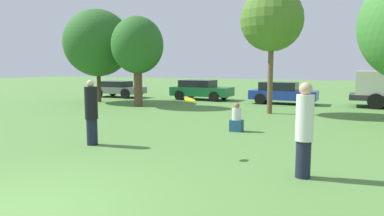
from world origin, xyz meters
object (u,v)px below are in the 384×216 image
(person_thrower, at_px, (91,112))
(parked_car_blue, at_px, (282,93))
(tree_2, at_px, (272,20))
(person_catcher, at_px, (304,130))
(frisbee, at_px, (190,100))
(tree_0, at_px, (98,43))
(parked_car_green, at_px, (201,89))
(tree_1, at_px, (137,46))
(bystander_sitting, at_px, (237,120))
(parked_car_grey, at_px, (118,88))

(person_thrower, distance_m, parked_car_blue, 14.06)
(person_thrower, relative_size, tree_2, 0.32)
(person_thrower, height_order, person_catcher, person_catcher)
(person_thrower, bearing_deg, frisbee, 4.55)
(person_catcher, distance_m, tree_0, 17.80)
(tree_2, xyz_separation_m, parked_car_green, (-5.90, 5.20, -3.68))
(person_thrower, height_order, parked_car_blue, person_thrower)
(tree_1, bearing_deg, tree_2, 0.66)
(tree_1, relative_size, parked_car_blue, 1.28)
(person_catcher, distance_m, parked_car_blue, 14.72)
(person_catcher, bearing_deg, parked_car_green, -53.91)
(bystander_sitting, bearing_deg, parked_car_blue, 92.32)
(frisbee, distance_m, bystander_sitting, 4.00)
(parked_car_blue, bearing_deg, tree_1, -145.11)
(tree_0, relative_size, parked_car_green, 1.44)
(frisbee, relative_size, bystander_sitting, 0.27)
(bystander_sitting, xyz_separation_m, tree_0, (-11.21, 6.21, 3.31))
(tree_0, distance_m, parked_car_green, 7.36)
(person_thrower, distance_m, parked_car_grey, 16.31)
(frisbee, relative_size, tree_1, 0.05)
(tree_1, distance_m, parked_car_grey, 7.17)
(bystander_sitting, bearing_deg, person_thrower, -128.74)
(person_thrower, xyz_separation_m, parked_car_grey, (-9.26, 13.43, -0.29))
(bystander_sitting, xyz_separation_m, parked_car_grey, (-12.33, 9.60, 0.24))
(person_catcher, relative_size, parked_car_blue, 0.49)
(parked_car_blue, bearing_deg, tree_2, -85.56)
(tree_0, height_order, parked_car_green, tree_0)
(person_catcher, bearing_deg, tree_0, -31.67)
(frisbee, bearing_deg, person_catcher, -10.38)
(bystander_sitting, height_order, parked_car_green, parked_car_green)
(person_thrower, height_order, parked_car_green, person_thrower)
(tree_2, height_order, parked_car_blue, tree_2)
(bystander_sitting, xyz_separation_m, parked_car_green, (-5.94, 10.37, 0.30))
(tree_1, height_order, parked_car_green, tree_1)
(parked_car_blue, bearing_deg, parked_car_grey, -178.00)
(frisbee, relative_size, parked_car_green, 0.07)
(parked_car_grey, bearing_deg, person_thrower, -55.23)
(parked_car_green, bearing_deg, tree_0, -141.53)
(frisbee, relative_size, parked_car_blue, 0.07)
(tree_1, height_order, parked_car_blue, tree_1)
(person_thrower, distance_m, tree_2, 10.09)
(bystander_sitting, relative_size, parked_car_green, 0.25)
(tree_2, distance_m, parked_car_blue, 6.08)
(person_catcher, height_order, tree_1, tree_1)
(person_thrower, bearing_deg, tree_2, 76.76)
(parked_car_green, xyz_separation_m, parked_car_blue, (5.54, -0.39, -0.02))
(bystander_sitting, relative_size, tree_2, 0.17)
(tree_2, distance_m, parked_car_grey, 13.58)
(person_thrower, relative_size, parked_car_blue, 0.47)
(tree_0, bearing_deg, bystander_sitting, -28.98)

